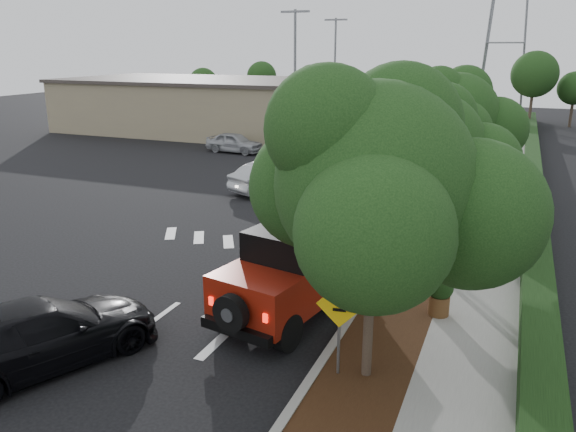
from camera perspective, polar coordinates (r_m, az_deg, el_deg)
The scene contains 19 objects.
ground at distance 14.76m, azimuth -13.43°, elevation -10.29°, with size 120.00×120.00×0.00m, color black.
curb at distance 23.69m, azimuth 13.26°, elevation 0.33°, with size 0.20×70.00×0.15m, color #9E9B93.
planting_strip at distance 23.58m, azimuth 15.65°, elevation 0.03°, with size 1.80×70.00×0.12m, color black.
sidewalk at distance 23.46m, azimuth 20.24°, elevation -0.47°, with size 2.00×70.00×0.12m, color gray.
hedge at distance 23.38m, azimuth 23.74°, elevation -0.05°, with size 0.80×70.00×0.80m, color black.
commercial_building at distance 47.31m, azimuth -8.42°, elevation 11.02°, with size 22.00×12.00×4.00m, color tan.
transmission_tower at distance 58.93m, azimuth 20.52°, elevation 9.30°, with size 7.00×4.00×28.00m, color slate, non-canonical shape.
street_tree_near at distance 12.24m, azimuth 7.91°, elevation -16.05°, with size 3.80×3.80×5.92m, color #143311, non-canonical shape.
street_tree_mid at distance 18.41m, azimuth 13.47°, elevation -4.71°, with size 3.20×3.20×5.32m, color #143311, non-canonical shape.
street_tree_far at distance 24.55m, azimuth 15.93°, elevation 0.52°, with size 3.40×3.40×5.62m, color #143311, non-canonical shape.
light_pole_a at distance 39.84m, azimuth 0.69°, elevation 7.24°, with size 2.00×0.22×9.00m, color slate, non-canonical shape.
light_pole_b at distance 51.36m, azimuth 4.64°, elevation 9.34°, with size 2.00×0.22×9.00m, color slate, non-canonical shape.
red_jeep at distance 14.23m, azimuth 0.61°, elevation -5.61°, with size 2.77×4.74×2.33m.
silver_suv_ahead at distance 25.16m, azimuth 10.80°, elevation 3.23°, with size 2.78×6.02×1.67m, color #ACB0B4.
black_suv_oncoming at distance 13.33m, azimuth -23.81°, elevation -10.89°, with size 2.05×5.04×1.46m, color black.
silver_sedan_oncoming at distance 26.73m, azimuth -1.73°, elevation 4.00°, with size 1.47×4.21×1.39m, color #A2A6AA.
parked_suv at distance 36.97m, azimuth -5.46°, elevation 7.45°, with size 1.54×3.83×1.30m, color #A7AAAF.
speed_hump_sign at distance 11.49m, azimuth 5.24°, elevation -10.17°, with size 0.95×0.15×2.03m.
terracotta_planter at distance 14.63m, azimuth 15.20°, elevation -7.35°, with size 0.65×0.65×1.13m.
Camera 1 is at (7.96, -10.53, 6.60)m, focal length 35.00 mm.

